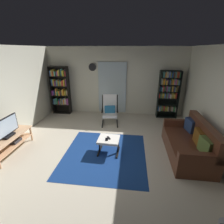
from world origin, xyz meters
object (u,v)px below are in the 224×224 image
Objects in this scene: tv_remote at (109,138)px; lounge_armchair at (110,109)px; bookshelf_near_tv at (60,89)px; leather_sofa at (190,144)px; tv_stand at (10,141)px; television at (6,128)px; ottoman at (109,141)px; bookshelf_near_sofa at (168,92)px; cell_phone at (107,139)px; wall_clock at (92,67)px.

lounge_armchair is at bearing 66.03° from tv_remote.
leather_sofa is at bearing -29.69° from bookshelf_near_tv.
tv_stand is 1.66× the size of television.
leather_sofa is 3.28× the size of ottoman.
tv_remote is at bearing -176.75° from leather_sofa.
ottoman is at bearing -125.60° from bookshelf_near_sofa.
bookshelf_near_tv is 13.13× the size of tv_remote.
tv_stand is 0.38m from television.
tv_stand is 9.53× the size of cell_phone.
lounge_armchair reaches higher than leather_sofa.
wall_clock is at bearing 104.82° from cell_phone.
tv_remote is at bearing 93.24° from ottoman.
bookshelf_near_sofa reaches higher than lounge_armchair.
television is 0.45× the size of bookshelf_near_sofa.
cell_phone is at bearing 4.95° from tv_stand.
wall_clock is (-1.01, 2.77, 1.52)m from ottoman.
wall_clock is at bearing 129.34° from lounge_armchair.
wall_clock reaches higher than leather_sofa.
leather_sofa is 12.30× the size of tv_remote.
wall_clock is (1.30, 0.19, 0.84)m from bookshelf_near_tv.
bookshelf_near_sofa is 12.41× the size of tv_remote.
tv_remote is (2.50, 0.31, -0.27)m from television.
television is at bearing 156.41° from tv_remote.
bookshelf_near_sofa is 2.60m from leather_sofa.
tv_remote is 0.50× the size of wall_clock.
lounge_armchair reaches higher than television.
bookshelf_near_tv is (0.19, 2.88, 0.33)m from television.
wall_clock reaches higher than cell_phone.
television is at bearing -84.24° from tv_stand.
ottoman is at bearing 51.08° from cell_phone.
lounge_armchair is at bearing -158.18° from bookshelf_near_sofa.
lounge_armchair is at bearing 142.96° from leather_sofa.
bookshelf_near_tv reaches higher than lounge_armchair.
lounge_armchair is 7.10× the size of tv_remote.
tv_stand is 4.60× the size of wall_clock.
tv_stand is 2.47m from cell_phone.
wall_clock is at bearing 138.69° from leather_sofa.
tv_remote is at bearing 7.04° from television.
wall_clock is at bearing 64.07° from television.
leather_sofa is 2.00m from tv_remote.
cell_phone is 3.32m from wall_clock.
television is (0.00, -0.02, 0.38)m from tv_stand.
tv_remote is at bearing -125.76° from bookshelf_near_sofa.
lounge_armchair is (2.29, 2.09, -0.14)m from television.
television is 3.10m from lounge_armchair.
tv_remote is at bearing -83.34° from lounge_armchair.
leather_sofa is 2.00m from ottoman.
television reaches higher than leather_sofa.
bookshelf_near_sofa is 2.30m from lounge_armchair.
tv_stand is at bearing -93.92° from bookshelf_near_tv.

